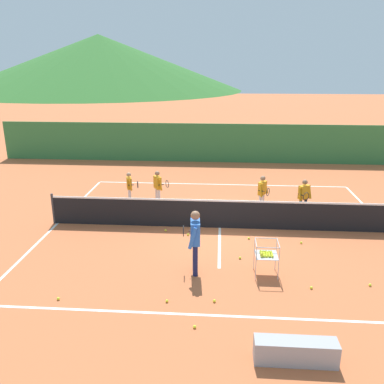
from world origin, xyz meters
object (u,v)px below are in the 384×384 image
at_px(student_3, 304,195).
at_px(tennis_ball_5, 370,285).
at_px(tennis_ball_3, 311,288).
at_px(tennis_ball_4, 249,238).
at_px(student_0, 130,185).
at_px(tennis_ball_1, 167,301).
at_px(courtside_bench, 295,351).
at_px(student_1, 158,185).
at_px(tennis_ball_8, 58,299).
at_px(tennis_ball_7, 188,235).
at_px(tennis_ball_9, 195,327).
at_px(tennis_ball_0, 240,258).
at_px(tennis_ball_2, 301,243).
at_px(tennis_ball_10, 214,301).
at_px(tennis_ball_6, 166,230).
at_px(instructor, 195,236).
at_px(student_2, 262,190).
at_px(ball_cart, 266,254).
at_px(tennis_net, 220,214).

height_order(student_3, tennis_ball_5, student_3).
bearing_deg(tennis_ball_3, tennis_ball_4, 115.64).
relative_size(student_0, tennis_ball_1, 18.33).
bearing_deg(tennis_ball_4, courtside_bench, -84.58).
relative_size(student_1, tennis_ball_8, 19.68).
relative_size(student_0, tennis_ball_7, 18.33).
relative_size(tennis_ball_4, tennis_ball_7, 1.00).
bearing_deg(tennis_ball_8, courtside_bench, -17.89).
bearing_deg(student_1, tennis_ball_1, -79.66).
bearing_deg(tennis_ball_9, tennis_ball_0, 71.34).
relative_size(tennis_ball_2, tennis_ball_4, 1.00).
bearing_deg(tennis_ball_5, tennis_ball_0, 158.85).
xyz_separation_m(tennis_ball_7, tennis_ball_10, (0.90, -3.64, 0.00)).
relative_size(tennis_ball_6, tennis_ball_7, 1.00).
height_order(student_3, tennis_ball_4, student_3).
distance_m(student_1, tennis_ball_4, 4.45).
relative_size(instructor, tennis_ball_5, 25.06).
bearing_deg(student_2, tennis_ball_5, -66.30).
bearing_deg(ball_cart, student_0, 132.22).
xyz_separation_m(student_3, tennis_ball_2, (-0.44, -2.26, -0.79)).
xyz_separation_m(student_3, tennis_ball_3, (-0.67, -4.82, -0.79)).
bearing_deg(tennis_ball_1, student_0, 109.23).
distance_m(tennis_net, tennis_ball_2, 2.71).
bearing_deg(student_1, ball_cart, -55.06).
distance_m(student_2, tennis_ball_0, 3.96).
bearing_deg(student_3, student_0, 171.81).
bearing_deg(tennis_ball_5, tennis_ball_9, -155.12).
bearing_deg(instructor, student_1, 108.79).
xyz_separation_m(student_0, tennis_ball_1, (2.29, -6.55, -0.72)).
bearing_deg(tennis_ball_8, tennis_ball_4, 38.70).
distance_m(tennis_ball_1, tennis_ball_8, 2.51).
relative_size(ball_cart, tennis_ball_10, 13.22).
bearing_deg(student_3, tennis_ball_10, -118.35).
relative_size(student_0, courtside_bench, 0.83).
bearing_deg(tennis_ball_10, tennis_ball_2, 52.21).
bearing_deg(tennis_ball_3, instructor, 167.96).
bearing_deg(tennis_ball_1, ball_cart, 31.39).
bearing_deg(tennis_ball_0, tennis_ball_7, 136.78).
xyz_separation_m(tennis_ball_1, tennis_ball_10, (1.08, 0.08, 0.00)).
xyz_separation_m(tennis_net, tennis_ball_3, (2.23, -3.61, -0.47)).
relative_size(tennis_ball_5, courtside_bench, 0.05).
bearing_deg(ball_cart, tennis_ball_4, 97.49).
bearing_deg(tennis_ball_5, student_1, 137.91).
bearing_deg(tennis_ball_3, tennis_ball_5, 9.08).
bearing_deg(tennis_ball_7, student_2, 42.47).
relative_size(tennis_net, student_0, 9.06).
bearing_deg(tennis_net, student_3, 22.77).
bearing_deg(ball_cart, tennis_ball_1, -148.61).
bearing_deg(tennis_ball_0, courtside_bench, -78.26).
xyz_separation_m(tennis_ball_9, tennis_ball_10, (0.39, 0.97, 0.00)).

